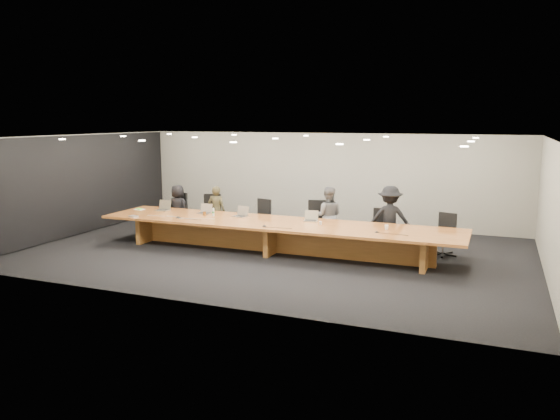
# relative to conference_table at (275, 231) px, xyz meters

# --- Properties ---
(ground) EXTENTS (12.00, 12.00, 0.00)m
(ground) POSITION_rel_conference_table_xyz_m (0.00, 0.00, -0.52)
(ground) COLOR black
(ground) RESTS_ON ground
(back_wall) EXTENTS (12.00, 0.02, 2.80)m
(back_wall) POSITION_rel_conference_table_xyz_m (0.00, 4.00, 0.88)
(back_wall) COLOR #BBB7AA
(back_wall) RESTS_ON ground
(left_wall_panel) EXTENTS (0.08, 7.84, 2.74)m
(left_wall_panel) POSITION_rel_conference_table_xyz_m (-5.94, 0.00, 0.85)
(left_wall_panel) COLOR black
(left_wall_panel) RESTS_ON ground
(conference_table) EXTENTS (9.00, 1.80, 0.75)m
(conference_table) POSITION_rel_conference_table_xyz_m (0.00, 0.00, 0.00)
(conference_table) COLOR #955020
(conference_table) RESTS_ON ground
(chair_far_left) EXTENTS (0.73, 0.73, 1.14)m
(chair_far_left) POSITION_rel_conference_table_xyz_m (-3.63, 1.23, 0.05)
(chair_far_left) COLOR black
(chair_far_left) RESTS_ON ground
(chair_left) EXTENTS (0.74, 0.74, 1.16)m
(chair_left) POSITION_rel_conference_table_xyz_m (-2.45, 1.19, 0.06)
(chair_left) COLOR black
(chair_left) RESTS_ON ground
(chair_mid_left) EXTENTS (0.69, 0.69, 1.09)m
(chair_mid_left) POSITION_rel_conference_table_xyz_m (-1.00, 1.28, 0.02)
(chair_mid_left) COLOR black
(chair_mid_left) RESTS_ON ground
(chair_mid_right) EXTENTS (0.70, 0.70, 1.15)m
(chair_mid_right) POSITION_rel_conference_table_xyz_m (0.64, 1.26, 0.05)
(chair_mid_right) COLOR black
(chair_mid_right) RESTS_ON ground
(chair_right) EXTENTS (0.55, 0.55, 1.03)m
(chair_right) POSITION_rel_conference_table_xyz_m (2.29, 1.28, -0.01)
(chair_right) COLOR black
(chair_right) RESTS_ON ground
(chair_far_right) EXTENTS (0.65, 0.65, 1.04)m
(chair_far_right) POSITION_rel_conference_table_xyz_m (3.85, 1.18, -0.00)
(chair_far_right) COLOR black
(chair_far_right) RESTS_ON ground
(person_a) EXTENTS (0.74, 0.56, 1.37)m
(person_a) POSITION_rel_conference_table_xyz_m (-3.51, 1.17, 0.16)
(person_a) COLOR black
(person_a) RESTS_ON ground
(person_b) EXTENTS (0.53, 0.37, 1.40)m
(person_b) POSITION_rel_conference_table_xyz_m (-2.26, 1.18, 0.18)
(person_b) COLOR #332F1C
(person_b) RESTS_ON ground
(person_c) EXTENTS (0.86, 0.74, 1.52)m
(person_c) POSITION_rel_conference_table_xyz_m (0.96, 1.22, 0.24)
(person_c) COLOR #59595B
(person_c) RESTS_ON ground
(person_d) EXTENTS (1.14, 0.78, 1.61)m
(person_d) POSITION_rel_conference_table_xyz_m (2.55, 1.23, 0.29)
(person_d) COLOR black
(person_d) RESTS_ON ground
(laptop_a) EXTENTS (0.38, 0.28, 0.29)m
(laptop_a) POSITION_rel_conference_table_xyz_m (-3.50, 0.37, 0.37)
(laptop_a) COLOR tan
(laptop_a) RESTS_ON conference_table
(laptop_b) EXTENTS (0.34, 0.25, 0.27)m
(laptop_b) POSITION_rel_conference_table_xyz_m (-2.20, 0.38, 0.36)
(laptop_b) COLOR #BCA78F
(laptop_b) RESTS_ON conference_table
(laptop_c) EXTENTS (0.41, 0.34, 0.28)m
(laptop_c) POSITION_rel_conference_table_xyz_m (-1.12, 0.31, 0.37)
(laptop_c) COLOR #B9A68D
(laptop_c) RESTS_ON conference_table
(laptop_d) EXTENTS (0.37, 0.29, 0.26)m
(laptop_d) POSITION_rel_conference_table_xyz_m (0.76, 0.42, 0.36)
(laptop_d) COLOR tan
(laptop_d) RESTS_ON conference_table
(water_bottle) EXTENTS (0.07, 0.07, 0.20)m
(water_bottle) POSITION_rel_conference_table_xyz_m (-1.81, 0.17, 0.33)
(water_bottle) COLOR silver
(water_bottle) RESTS_ON conference_table
(amber_mug) EXTENTS (0.09, 0.09, 0.10)m
(amber_mug) POSITION_rel_conference_table_xyz_m (-2.06, 0.17, 0.28)
(amber_mug) COLOR brown
(amber_mug) RESTS_ON conference_table
(paper_cup_near) EXTENTS (0.08, 0.08, 0.08)m
(paper_cup_near) POSITION_rel_conference_table_xyz_m (1.12, 0.09, 0.27)
(paper_cup_near) COLOR silver
(paper_cup_near) RESTS_ON conference_table
(paper_cup_far) EXTENTS (0.09, 0.09, 0.10)m
(paper_cup_far) POSITION_rel_conference_table_xyz_m (2.69, 0.11, 0.28)
(paper_cup_far) COLOR white
(paper_cup_far) RESTS_ON conference_table
(notepad) EXTENTS (0.27, 0.23, 0.02)m
(notepad) POSITION_rel_conference_table_xyz_m (-4.18, 0.27, 0.24)
(notepad) COLOR silver
(notepad) RESTS_ON conference_table
(lime_gadget) EXTENTS (0.19, 0.14, 0.03)m
(lime_gadget) POSITION_rel_conference_table_xyz_m (-4.18, 0.26, 0.26)
(lime_gadget) COLOR #5EC735
(lime_gadget) RESTS_ON notepad
(av_box) EXTENTS (0.25, 0.21, 0.03)m
(av_box) POSITION_rel_conference_table_xyz_m (-3.64, -0.72, 0.25)
(av_box) COLOR silver
(av_box) RESTS_ON conference_table
(mic_left) EXTENTS (0.16, 0.16, 0.03)m
(mic_left) POSITION_rel_conference_table_xyz_m (-2.50, -0.40, 0.25)
(mic_left) COLOR black
(mic_left) RESTS_ON conference_table
(mic_center) EXTENTS (0.14, 0.14, 0.03)m
(mic_center) POSITION_rel_conference_table_xyz_m (-0.03, -0.60, 0.24)
(mic_center) COLOR black
(mic_center) RESTS_ON conference_table
(mic_right) EXTENTS (0.13, 0.13, 0.03)m
(mic_right) POSITION_rel_conference_table_xyz_m (2.55, -0.29, 0.24)
(mic_right) COLOR black
(mic_right) RESTS_ON conference_table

